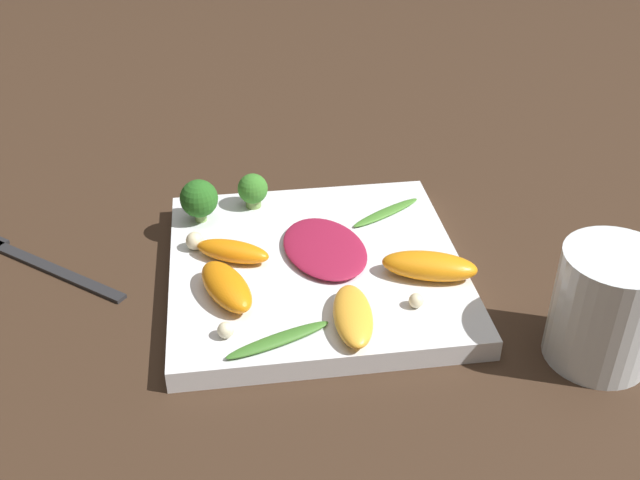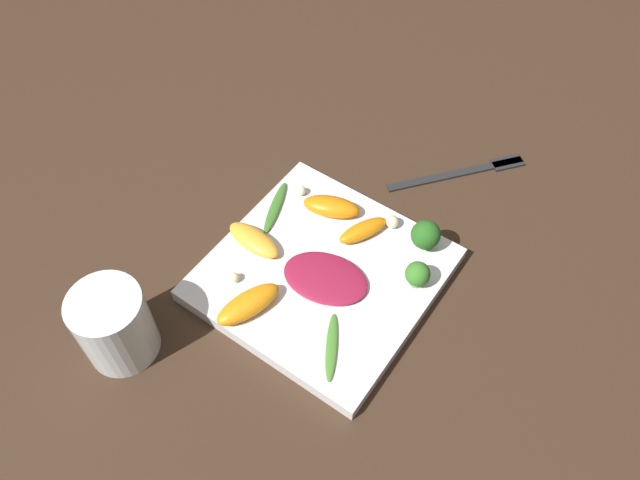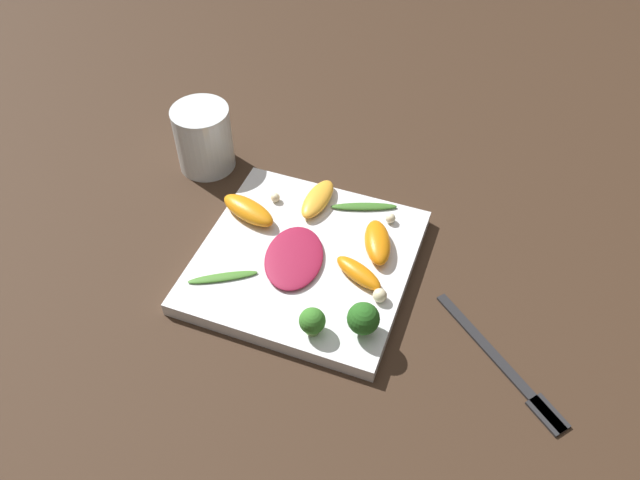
# 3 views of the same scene
# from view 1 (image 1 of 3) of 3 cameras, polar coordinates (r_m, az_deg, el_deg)

# --- Properties ---
(ground_plane) EXTENTS (2.40, 2.40, 0.00)m
(ground_plane) POSITION_cam_1_polar(r_m,az_deg,el_deg) (0.66, -0.35, -2.88)
(ground_plane) COLOR #382619
(plate) EXTENTS (0.25, 0.25, 0.02)m
(plate) POSITION_cam_1_polar(r_m,az_deg,el_deg) (0.65, -0.35, -2.22)
(plate) COLOR white
(plate) RESTS_ON ground_plane
(drinking_glass) EXTENTS (0.08, 0.08, 0.09)m
(drinking_glass) POSITION_cam_1_polar(r_m,az_deg,el_deg) (0.59, 20.97, -4.81)
(drinking_glass) COLOR white
(drinking_glass) RESTS_ON ground_plane
(fork) EXTENTS (0.13, 0.16, 0.01)m
(fork) POSITION_cam_1_polar(r_m,az_deg,el_deg) (0.73, -21.62, -1.12)
(fork) COLOR #262628
(fork) RESTS_ON ground_plane
(radicchio_leaf_0) EXTENTS (0.11, 0.09, 0.01)m
(radicchio_leaf_0) POSITION_cam_1_polar(r_m,az_deg,el_deg) (0.65, 0.36, -0.61)
(radicchio_leaf_0) COLOR maroon
(radicchio_leaf_0) RESTS_ON plate
(orange_segment_0) EXTENTS (0.08, 0.04, 0.02)m
(orange_segment_0) POSITION_cam_1_polar(r_m,az_deg,el_deg) (0.57, 2.52, -5.77)
(orange_segment_0) COLOR #FCAD33
(orange_segment_0) RESTS_ON plate
(orange_segment_1) EXTENTS (0.05, 0.08, 0.02)m
(orange_segment_1) POSITION_cam_1_polar(r_m,az_deg,el_deg) (0.63, 8.33, -1.97)
(orange_segment_1) COLOR orange
(orange_segment_1) RESTS_ON plate
(orange_segment_2) EXTENTS (0.05, 0.07, 0.02)m
(orange_segment_2) POSITION_cam_1_polar(r_m,az_deg,el_deg) (0.64, -6.66, -0.86)
(orange_segment_2) COLOR orange
(orange_segment_2) RESTS_ON plate
(orange_segment_3) EXTENTS (0.08, 0.06, 0.02)m
(orange_segment_3) POSITION_cam_1_polar(r_m,az_deg,el_deg) (0.60, -7.15, -3.52)
(orange_segment_3) COLOR orange
(orange_segment_3) RESTS_ON plate
(broccoli_floret_0) EXTENTS (0.04, 0.04, 0.04)m
(broccoli_floret_0) POSITION_cam_1_polar(r_m,az_deg,el_deg) (0.70, -9.21, 3.10)
(broccoli_floret_0) COLOR #84AD5B
(broccoli_floret_0) RESTS_ON plate
(broccoli_floret_1) EXTENTS (0.03, 0.03, 0.03)m
(broccoli_floret_1) POSITION_cam_1_polar(r_m,az_deg,el_deg) (0.71, -5.14, 3.83)
(broccoli_floret_1) COLOR #7A9E51
(broccoli_floret_1) RESTS_ON plate
(arugula_sprig_0) EXTENTS (0.04, 0.08, 0.01)m
(arugula_sprig_0) POSITION_cam_1_polar(r_m,az_deg,el_deg) (0.56, -3.18, -7.59)
(arugula_sprig_0) COLOR #3D7528
(arugula_sprig_0) RESTS_ON plate
(arugula_sprig_1) EXTENTS (0.05, 0.08, 0.00)m
(arugula_sprig_1) POSITION_cam_1_polar(r_m,az_deg,el_deg) (0.71, 5.06, 2.11)
(arugula_sprig_1) COLOR #47842D
(arugula_sprig_1) RESTS_ON plate
(macadamia_nut_0) EXTENTS (0.02, 0.02, 0.02)m
(macadamia_nut_0) POSITION_cam_1_polar(r_m,az_deg,el_deg) (0.66, -9.51, -0.07)
(macadamia_nut_0) COLOR beige
(macadamia_nut_0) RESTS_ON plate
(macadamia_nut_1) EXTENTS (0.01, 0.01, 0.01)m
(macadamia_nut_1) POSITION_cam_1_polar(r_m,az_deg,el_deg) (0.60, 7.34, -4.60)
(macadamia_nut_1) COLOR beige
(macadamia_nut_1) RESTS_ON plate
(macadamia_nut_2) EXTENTS (0.01, 0.01, 0.01)m
(macadamia_nut_2) POSITION_cam_1_polar(r_m,az_deg,el_deg) (0.57, -7.20, -6.82)
(macadamia_nut_2) COLOR beige
(macadamia_nut_2) RESTS_ON plate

